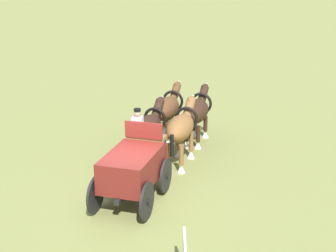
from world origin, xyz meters
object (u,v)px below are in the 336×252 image
Objects in this scene: draft_horse_rear_near at (148,128)px; draft_horse_lead_off at (197,111)px; show_wagon at (133,167)px; draft_horse_lead_near at (168,109)px; draft_horse_rear_off at (181,128)px.

draft_horse_rear_near is 1.01× the size of draft_horse_lead_off.
draft_horse_lead_off is at bearing -15.74° from show_wagon.
show_wagon is 1.76× the size of draft_horse_rear_near.
draft_horse_rear_near is at bearing 170.50° from draft_horse_lead_near.
draft_horse_rear_near is at bearing 80.49° from draft_horse_rear_off.
draft_horse_lead_near is (6.03, -0.36, 0.21)m from show_wagon.
show_wagon reaches higher than draft_horse_lead_near.
show_wagon is at bearing 164.26° from draft_horse_lead_off.
draft_horse_lead_off is (-0.22, -1.28, -0.01)m from draft_horse_lead_near.
draft_horse_rear_near is at bearing 1.19° from show_wagon.
draft_horse_rear_off is at bearing -20.40° from show_wagon.
draft_horse_lead_off is at bearing -9.50° from draft_horse_rear_off.
draft_horse_lead_near is at bearing -9.50° from draft_horse_rear_near.
draft_horse_rear_near is 1.30m from draft_horse_rear_off.
draft_horse_lead_near is (2.56, -0.43, 0.05)m from draft_horse_rear_near.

